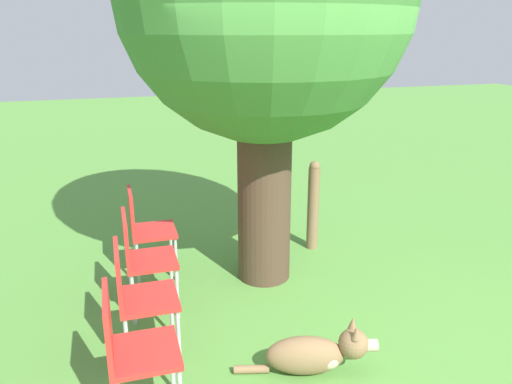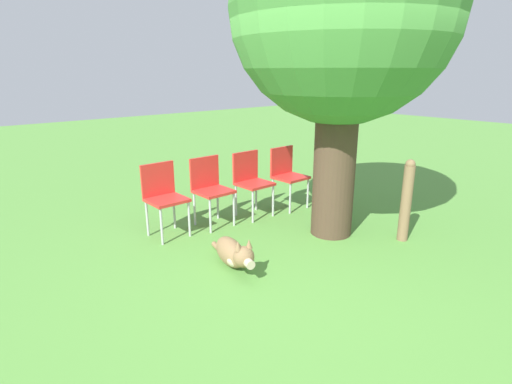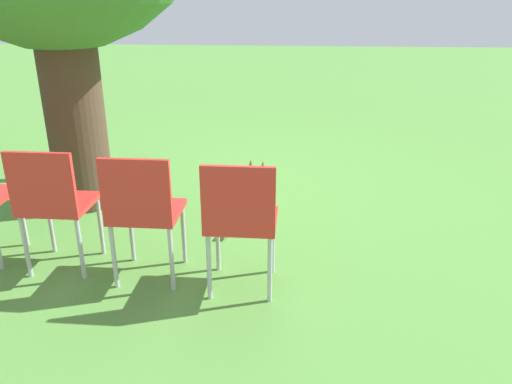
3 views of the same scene
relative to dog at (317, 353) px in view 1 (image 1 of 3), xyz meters
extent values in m
plane|color=#56933D|center=(0.38, 0.70, -0.16)|extent=(30.00, 30.00, 0.00)
cylinder|color=#4C3828|center=(0.08, 1.51, 0.81)|extent=(0.51, 0.51, 1.94)
ellipsoid|color=olive|center=(-0.08, 0.02, -0.02)|extent=(0.60, 0.38, 0.28)
ellipsoid|color=#C6B293|center=(0.07, -0.02, -0.03)|extent=(0.24, 0.25, 0.17)
sphere|color=olive|center=(0.25, -0.07, 0.07)|extent=(0.26, 0.26, 0.21)
cylinder|color=#C6B293|center=(0.37, -0.10, 0.06)|extent=(0.12, 0.11, 0.09)
cone|color=olive|center=(0.26, -0.01, 0.20)|extent=(0.07, 0.07, 0.10)
cone|color=olive|center=(0.23, -0.12, 0.20)|extent=(0.07, 0.07, 0.10)
cylinder|color=olive|center=(-0.45, 0.12, -0.13)|extent=(0.26, 0.12, 0.06)
cylinder|color=#846647|center=(0.80, 1.99, 0.31)|extent=(0.13, 0.13, 0.93)
sphere|color=#846647|center=(0.80, 1.99, 0.79)|extent=(0.11, 0.11, 0.11)
cube|color=red|center=(-1.19, -0.09, 0.32)|extent=(0.42, 0.44, 0.04)
cube|color=red|center=(-1.38, -0.09, 0.54)|extent=(0.03, 0.44, 0.41)
cylinder|color=#B7B7BC|center=(-1.01, 0.10, 0.07)|extent=(0.03, 0.03, 0.45)
cylinder|color=#B7B7BC|center=(-1.37, 0.10, 0.07)|extent=(0.03, 0.03, 0.45)
cube|color=red|center=(-1.10, 0.55, 0.32)|extent=(0.42, 0.44, 0.04)
cube|color=red|center=(-1.30, 0.55, 0.54)|extent=(0.03, 0.44, 0.41)
cylinder|color=#B7B7BC|center=(-0.93, 0.74, 0.07)|extent=(0.03, 0.03, 0.45)
cylinder|color=#B7B7BC|center=(-0.92, 0.36, 0.07)|extent=(0.03, 0.03, 0.45)
cylinder|color=#B7B7BC|center=(-1.29, 0.74, 0.07)|extent=(0.03, 0.03, 0.45)
cylinder|color=#B7B7BC|center=(-1.28, 0.36, 0.07)|extent=(0.03, 0.03, 0.45)
cube|color=red|center=(-1.02, 1.19, 0.32)|extent=(0.42, 0.44, 0.04)
cube|color=red|center=(-1.22, 1.19, 0.54)|extent=(0.03, 0.44, 0.41)
cylinder|color=#B7B7BC|center=(-0.84, 1.38, 0.07)|extent=(0.03, 0.03, 0.45)
cylinder|color=#B7B7BC|center=(-0.84, 1.00, 0.07)|extent=(0.03, 0.03, 0.45)
cylinder|color=#B7B7BC|center=(-1.20, 1.38, 0.07)|extent=(0.03, 0.03, 0.45)
cylinder|color=#B7B7BC|center=(-1.20, 1.00, 0.07)|extent=(0.03, 0.03, 0.45)
cube|color=red|center=(-0.94, 1.83, 0.32)|extent=(0.42, 0.44, 0.04)
cube|color=red|center=(-1.14, 1.83, 0.54)|extent=(0.03, 0.44, 0.41)
cylinder|color=#B7B7BC|center=(-0.76, 2.02, 0.07)|extent=(0.03, 0.03, 0.45)
cylinder|color=#B7B7BC|center=(-0.76, 1.64, 0.07)|extent=(0.03, 0.03, 0.45)
cylinder|color=#B7B7BC|center=(-1.12, 2.02, 0.07)|extent=(0.03, 0.03, 0.45)
cylinder|color=#B7B7BC|center=(-1.12, 1.64, 0.07)|extent=(0.03, 0.03, 0.45)
camera|label=1|loc=(-1.27, -2.75, 2.19)|focal=35.00mm
camera|label=2|loc=(3.00, -2.33, 1.81)|focal=28.00mm
camera|label=3|loc=(-4.05, -0.42, 1.65)|focal=35.00mm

